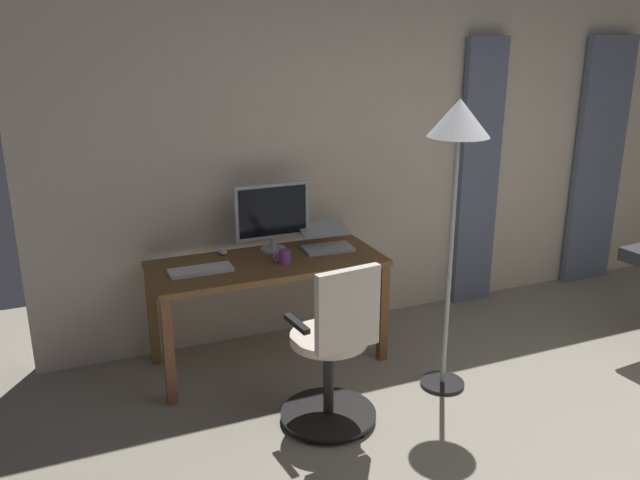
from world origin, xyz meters
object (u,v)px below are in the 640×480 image
at_px(office_chair, 334,352).
at_px(computer_mouse, 222,252).
at_px(mug_coffee, 284,257).
at_px(desk, 267,274).
at_px(computer_monitor, 272,213).
at_px(floor_lamp, 458,143).
at_px(laptop, 326,241).
at_px(computer_keyboard, 201,270).

xyz_separation_m(office_chair, computer_mouse, (0.32, -1.13, 0.28)).
bearing_deg(mug_coffee, desk, -41.69).
bearing_deg(mug_coffee, computer_monitor, -94.33).
height_order(computer_mouse, floor_lamp, floor_lamp).
bearing_deg(computer_mouse, laptop, 167.20).
bearing_deg(mug_coffee, computer_mouse, -45.39).
distance_m(desk, floor_lamp, 1.50).
bearing_deg(floor_lamp, computer_monitor, -49.76).
bearing_deg(laptop, office_chair, 73.41).
bearing_deg(computer_keyboard, computer_monitor, -157.39).
relative_size(computer_keyboard, floor_lamp, 0.22).
distance_m(computer_mouse, mug_coffee, 0.46).
xyz_separation_m(desk, floor_lamp, (-0.91, 0.75, 0.93)).
bearing_deg(office_chair, laptop, 62.94).
bearing_deg(desk, computer_monitor, -119.13).
height_order(office_chair, computer_mouse, office_chair).
bearing_deg(computer_keyboard, laptop, -172.42).
bearing_deg(floor_lamp, desk, -39.22).
bearing_deg(computer_keyboard, floor_lamp, 152.34).
distance_m(office_chair, floor_lamp, 1.38).
bearing_deg(desk, computer_keyboard, 4.08).
distance_m(office_chair, computer_keyboard, 1.04).
height_order(computer_keyboard, laptop, laptop).
xyz_separation_m(laptop, computer_mouse, (0.70, -0.16, -0.03)).
relative_size(laptop, floor_lamp, 0.20).
xyz_separation_m(office_chair, computer_monitor, (-0.02, -1.08, 0.52)).
height_order(office_chair, mug_coffee, office_chair).
relative_size(computer_keyboard, computer_mouse, 3.96).
bearing_deg(computer_monitor, computer_keyboard, 22.61).
distance_m(computer_monitor, floor_lamp, 1.37).
bearing_deg(computer_keyboard, office_chair, 122.46).
bearing_deg(laptop, floor_lamp, 122.91).
xyz_separation_m(office_chair, laptop, (-0.37, -0.97, 0.31)).
xyz_separation_m(desk, laptop, (-0.46, -0.09, 0.14)).
relative_size(computer_monitor, computer_keyboard, 1.31).
relative_size(desk, mug_coffee, 12.49).
distance_m(desk, computer_mouse, 0.36).
height_order(computer_monitor, computer_keyboard, computer_monitor).
bearing_deg(office_chair, computer_mouse, 100.01).
distance_m(computer_keyboard, laptop, 0.92).
xyz_separation_m(computer_keyboard, mug_coffee, (-0.54, 0.05, 0.03)).
bearing_deg(mug_coffee, office_chair, 89.91).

